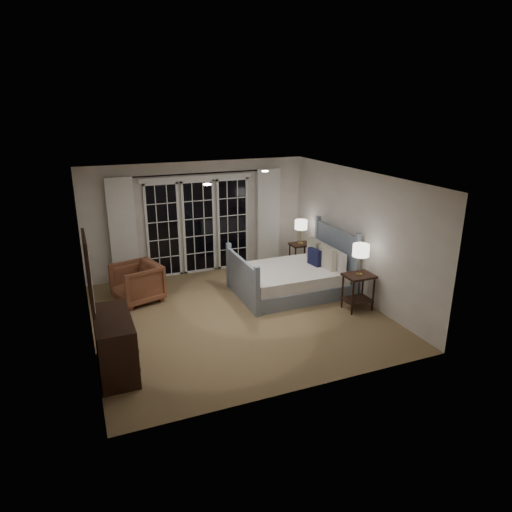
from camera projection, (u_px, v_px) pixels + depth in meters
name	position (u px, v px, depth m)	size (l,w,h in m)	color
floor	(237.00, 315.00, 8.35)	(5.00, 5.00, 0.00)	#917A4E
ceiling	(235.00, 178.00, 7.56)	(5.00, 5.00, 0.00)	white
wall_left	(84.00, 268.00, 7.05)	(0.02, 5.00, 2.50)	silver
wall_right	(357.00, 235.00, 8.85)	(0.02, 5.00, 2.50)	silver
wall_back	(198.00, 218.00, 10.15)	(5.00, 0.02, 2.50)	silver
wall_front	(304.00, 305.00, 5.76)	(5.00, 0.02, 2.50)	silver
french_doors	(199.00, 226.00, 10.16)	(2.50, 0.04, 2.20)	black
curtain_rod	(197.00, 174.00, 9.74)	(0.03, 0.03, 3.50)	black
curtain_left	(123.00, 231.00, 9.48)	(0.55, 0.10, 2.25)	silver
curtain_right	(268.00, 217.00, 10.66)	(0.55, 0.10, 2.25)	silver
downlight_a	(265.00, 171.00, 8.37)	(0.12, 0.12, 0.01)	white
downlight_b	(207.00, 184.00, 6.99)	(0.12, 0.12, 0.01)	white
bed	(293.00, 277.00, 9.25)	(2.14, 1.53, 1.24)	gray
nightstand_left	(358.00, 286.00, 8.43)	(0.53, 0.43, 0.69)	black
nightstand_right	(300.00, 252.00, 10.57)	(0.47, 0.37, 0.61)	black
lamp_left	(361.00, 251.00, 8.21)	(0.30, 0.30, 0.58)	#B39E47
lamp_right	(301.00, 225.00, 10.36)	(0.29, 0.29, 0.55)	#B39E47
armchair	(137.00, 283.00, 8.81)	(0.81, 0.84, 0.76)	brown
dresser	(115.00, 344.00, 6.46)	(0.51, 1.20, 0.85)	black
mirror	(88.00, 272.00, 6.02)	(0.05, 0.85, 1.00)	black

